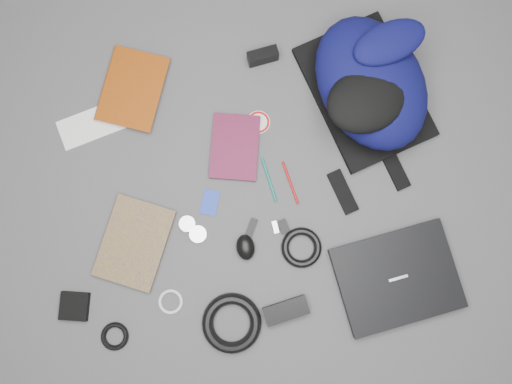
{
  "coord_description": "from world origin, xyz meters",
  "views": [
    {
      "loc": [
        -0.0,
        -0.17,
        1.62
      ],
      "look_at": [
        0.0,
        0.0,
        0.02
      ],
      "focal_mm": 35.0,
      "sensor_mm": 36.0,
      "label": 1
    }
  ],
  "objects_px": {
    "laptop": "(397,278)",
    "backpack": "(371,83)",
    "dvd_case": "(235,147)",
    "compact_camera": "(263,56)",
    "power_brick": "(286,310)",
    "textbook_red": "(104,82)",
    "pouch": "(75,306)",
    "comic_book": "(105,234)",
    "mouse": "(246,247)"
  },
  "relations": [
    {
      "from": "backpack",
      "to": "power_brick",
      "type": "distance_m",
      "value": 0.76
    },
    {
      "from": "power_brick",
      "to": "comic_book",
      "type": "bearing_deg",
      "value": 139.66
    },
    {
      "from": "pouch",
      "to": "laptop",
      "type": "bearing_deg",
      "value": 3.38
    },
    {
      "from": "laptop",
      "to": "backpack",
      "type": "bearing_deg",
      "value": 82.27
    },
    {
      "from": "dvd_case",
      "to": "textbook_red",
      "type": "bearing_deg",
      "value": 157.68
    },
    {
      "from": "laptop",
      "to": "compact_camera",
      "type": "distance_m",
      "value": 0.84
    },
    {
      "from": "dvd_case",
      "to": "mouse",
      "type": "relative_size",
      "value": 2.65
    },
    {
      "from": "mouse",
      "to": "power_brick",
      "type": "distance_m",
      "value": 0.24
    },
    {
      "from": "laptop",
      "to": "comic_book",
      "type": "relative_size",
      "value": 1.36
    },
    {
      "from": "pouch",
      "to": "power_brick",
      "type": "bearing_deg",
      "value": -2.69
    },
    {
      "from": "textbook_red",
      "to": "compact_camera",
      "type": "xyz_separation_m",
      "value": [
        0.53,
        0.07,
        0.01
      ]
    },
    {
      "from": "comic_book",
      "to": "textbook_red",
      "type": "bearing_deg",
      "value": 109.14
    },
    {
      "from": "backpack",
      "to": "power_brick",
      "type": "height_order",
      "value": "backpack"
    },
    {
      "from": "backpack",
      "to": "power_brick",
      "type": "relative_size",
      "value": 3.59
    },
    {
      "from": "power_brick",
      "to": "compact_camera",
      "type": "bearing_deg",
      "value": 77.26
    },
    {
      "from": "backpack",
      "to": "mouse",
      "type": "bearing_deg",
      "value": -151.99
    },
    {
      "from": "laptop",
      "to": "power_brick",
      "type": "distance_m",
      "value": 0.37
    },
    {
      "from": "comic_book",
      "to": "mouse",
      "type": "distance_m",
      "value": 0.45
    },
    {
      "from": "laptop",
      "to": "power_brick",
      "type": "height_order",
      "value": "laptop"
    },
    {
      "from": "mouse",
      "to": "power_brick",
      "type": "relative_size",
      "value": 0.59
    },
    {
      "from": "backpack",
      "to": "pouch",
      "type": "xyz_separation_m",
      "value": [
        -0.95,
        -0.67,
        -0.09
      ]
    },
    {
      "from": "textbook_red",
      "to": "pouch",
      "type": "bearing_deg",
      "value": -81.69
    },
    {
      "from": "textbook_red",
      "to": "pouch",
      "type": "distance_m",
      "value": 0.73
    },
    {
      "from": "textbook_red",
      "to": "power_brick",
      "type": "xyz_separation_m",
      "value": [
        0.58,
        -0.76,
        0.0
      ]
    },
    {
      "from": "power_brick",
      "to": "mouse",
      "type": "bearing_deg",
      "value": 105.19
    },
    {
      "from": "backpack",
      "to": "dvd_case",
      "type": "relative_size",
      "value": 2.31
    },
    {
      "from": "laptop",
      "to": "mouse",
      "type": "xyz_separation_m",
      "value": [
        -0.48,
        0.11,
        0.0
      ]
    },
    {
      "from": "backpack",
      "to": "comic_book",
      "type": "bearing_deg",
      "value": -175.5
    },
    {
      "from": "comic_book",
      "to": "compact_camera",
      "type": "bearing_deg",
      "value": 66.18
    },
    {
      "from": "backpack",
      "to": "textbook_red",
      "type": "relative_size",
      "value": 1.93
    },
    {
      "from": "backpack",
      "to": "laptop",
      "type": "relative_size",
      "value": 1.36
    },
    {
      "from": "compact_camera",
      "to": "textbook_red",
      "type": "bearing_deg",
      "value": 173.32
    },
    {
      "from": "backpack",
      "to": "mouse",
      "type": "height_order",
      "value": "backpack"
    },
    {
      "from": "backpack",
      "to": "textbook_red",
      "type": "bearing_deg",
      "value": 153.4
    },
    {
      "from": "textbook_red",
      "to": "power_brick",
      "type": "distance_m",
      "value": 0.95
    },
    {
      "from": "textbook_red",
      "to": "comic_book",
      "type": "distance_m",
      "value": 0.5
    },
    {
      "from": "mouse",
      "to": "pouch",
      "type": "bearing_deg",
      "value": -170.57
    },
    {
      "from": "compact_camera",
      "to": "power_brick",
      "type": "relative_size",
      "value": 0.72
    },
    {
      "from": "mouse",
      "to": "compact_camera",
      "type": "bearing_deg",
      "value": 75.46
    },
    {
      "from": "laptop",
      "to": "dvd_case",
      "type": "height_order",
      "value": "laptop"
    },
    {
      "from": "backpack",
      "to": "laptop",
      "type": "distance_m",
      "value": 0.62
    },
    {
      "from": "dvd_case",
      "to": "compact_camera",
      "type": "bearing_deg",
      "value": 77.28
    },
    {
      "from": "dvd_case",
      "to": "compact_camera",
      "type": "height_order",
      "value": "compact_camera"
    },
    {
      "from": "backpack",
      "to": "textbook_red",
      "type": "distance_m",
      "value": 0.87
    },
    {
      "from": "dvd_case",
      "to": "pouch",
      "type": "height_order",
      "value": "pouch"
    },
    {
      "from": "compact_camera",
      "to": "mouse",
      "type": "height_order",
      "value": "compact_camera"
    },
    {
      "from": "compact_camera",
      "to": "mouse",
      "type": "bearing_deg",
      "value": -110.89
    },
    {
      "from": "compact_camera",
      "to": "power_brick",
      "type": "bearing_deg",
      "value": -100.81
    },
    {
      "from": "comic_book",
      "to": "compact_camera",
      "type": "relative_size",
      "value": 2.69
    },
    {
      "from": "laptop",
      "to": "comic_book",
      "type": "bearing_deg",
      "value": 155.63
    }
  ]
}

